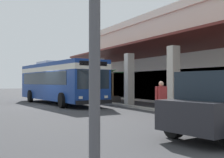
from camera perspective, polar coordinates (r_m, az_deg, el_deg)
The scene contains 6 objects.
ground at distance 23.88m, azimuth 6.05°, elevation -4.63°, with size 120.00×120.00×0.00m, color #38383A.
curb_strip at distance 21.02m, azimuth 1.37°, elevation -5.01°, with size 30.16×0.50×0.12m, color #9E998E.
plaza_building at distance 27.00m, azimuth 19.66°, elevation 3.79°, with size 25.43×15.20×7.45m.
transit_bus at distance 23.00m, azimuth -10.37°, elevation -0.15°, with size 11.40×3.64×3.34m.
pedestrian at distance 13.12m, azimuth 9.58°, elevation -3.70°, with size 0.41×0.69×1.71m.
potted_palm at distance 24.86m, azimuth 0.18°, elevation -3.05°, with size 1.73×1.63×2.75m.
Camera 1 is at (19.93, -5.04, 1.67)m, focal length 46.92 mm.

